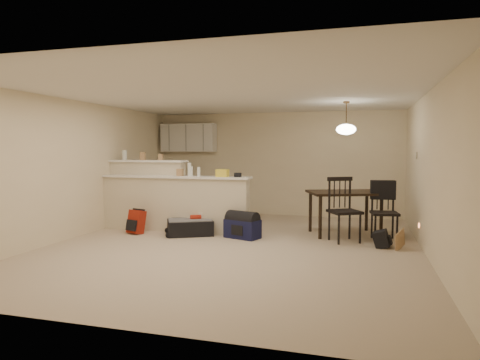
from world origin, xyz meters
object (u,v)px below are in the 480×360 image
(pendant_lamp, at_px, (346,129))
(dining_chair_far, at_px, (385,211))
(dining_table, at_px, (345,197))
(black_daypack, at_px, (381,239))
(red_backpack, at_px, (136,222))
(suitcase, at_px, (190,227))
(navy_duffel, at_px, (242,229))
(dining_chair_near, at_px, (345,210))

(pendant_lamp, relative_size, dining_chair_far, 0.60)
(dining_table, bearing_deg, black_daypack, -76.31)
(red_backpack, distance_m, black_daypack, 4.47)
(suitcase, distance_m, navy_duffel, 1.02)
(red_backpack, distance_m, navy_duffel, 2.07)
(dining_table, xyz_separation_m, navy_duffel, (-1.77, -0.83, -0.55))
(pendant_lamp, bearing_deg, dining_table, -90.00)
(dining_chair_far, xyz_separation_m, suitcase, (-3.49, -0.49, -0.38))
(dining_chair_far, distance_m, suitcase, 3.54)
(pendant_lamp, height_order, dining_chair_near, pendant_lamp)
(pendant_lamp, height_order, navy_duffel, pendant_lamp)
(pendant_lamp, distance_m, dining_chair_near, 1.57)
(suitcase, bearing_deg, navy_duffel, -27.50)
(dining_chair_near, distance_m, red_backpack, 3.89)
(suitcase, bearing_deg, red_backpack, 160.78)
(dining_table, height_order, pendant_lamp, pendant_lamp)
(pendant_lamp, distance_m, black_daypack, 2.16)
(suitcase, bearing_deg, dining_chair_near, -23.77)
(dining_chair_near, bearing_deg, navy_duffel, 156.52)
(dining_chair_far, relative_size, red_backpack, 2.32)
(dining_chair_near, xyz_separation_m, black_daypack, (0.61, -0.26, -0.43))
(dining_chair_near, bearing_deg, dining_table, 62.77)
(dining_chair_far, distance_m, black_daypack, 0.69)
(pendant_lamp, xyz_separation_m, black_daypack, (0.63, -0.91, -1.85))
(dining_table, relative_size, suitcase, 1.84)
(dining_chair_near, height_order, red_backpack, dining_chair_near)
(pendant_lamp, distance_m, navy_duffel, 2.67)
(dining_chair_near, bearing_deg, black_daypack, -52.76)
(dining_chair_far, bearing_deg, pendant_lamp, 145.50)
(dining_table, distance_m, dining_chair_near, 0.67)
(red_backpack, height_order, black_daypack, red_backpack)
(red_backpack, height_order, navy_duffel, red_backpack)
(dining_chair_far, bearing_deg, dining_table, 145.50)
(pendant_lamp, height_order, black_daypack, pendant_lamp)
(pendant_lamp, bearing_deg, red_backpack, -165.63)
(dining_table, bearing_deg, suitcase, 175.59)
(dining_table, xyz_separation_m, dining_chair_near, (0.02, -0.65, -0.16))
(dining_table, height_order, red_backpack, dining_table)
(red_backpack, relative_size, black_daypack, 1.45)
(pendant_lamp, height_order, dining_chair_far, pendant_lamp)
(suitcase, distance_m, red_backpack, 1.06)
(pendant_lamp, bearing_deg, navy_duffel, -154.83)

